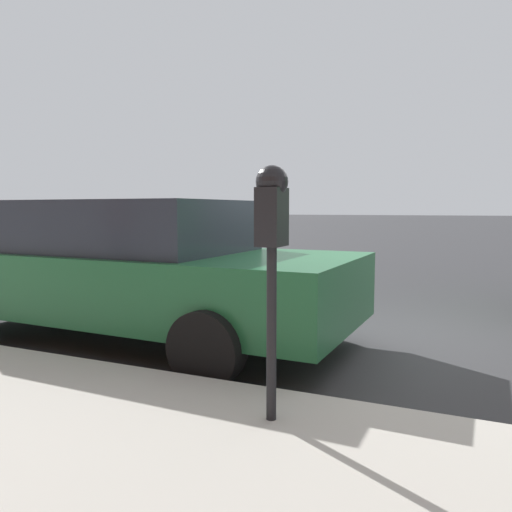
{
  "coord_description": "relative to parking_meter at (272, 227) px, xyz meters",
  "views": [
    {
      "loc": [
        -5.39,
        -0.78,
        1.44
      ],
      "look_at": [
        -2.58,
        0.46,
        1.15
      ],
      "focal_mm": 35.0,
      "sensor_mm": 36.0,
      "label": 1
    }
  ],
  "objects": [
    {
      "name": "car_green",
      "position": [
        1.74,
        2.41,
        -0.53
      ],
      "size": [
        2.25,
        4.95,
        1.53
      ],
      "rotation": [
        0.0,
        0.0,
        3.11
      ],
      "color": "#1E5B33",
      "rests_on": "ground_plane"
    },
    {
      "name": "ground_plane",
      "position": [
        2.7,
        -0.31,
        -1.34
      ],
      "size": [
        220.0,
        220.0,
        0.0
      ],
      "primitive_type": "plane",
      "color": "#333335"
    },
    {
      "name": "parking_meter",
      "position": [
        0.0,
        0.0,
        0.0
      ],
      "size": [
        0.21,
        0.19,
        1.52
      ],
      "color": "black",
      "rests_on": "sidewalk"
    }
  ]
}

